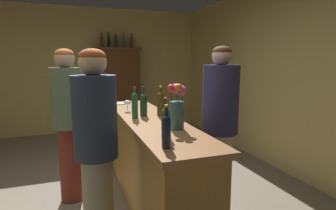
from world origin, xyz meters
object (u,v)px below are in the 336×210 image
object	(u,v)px
display_bottle_midright	(124,41)
display_bottle_midleft	(109,41)
display_bottle_left	(102,41)
bar_counter	(150,163)
wine_glass_mid	(127,103)
wine_bottle_merlot	(166,130)
cheese_plate	(120,104)
display_bottle_center	(116,41)
display_cabinet	(118,89)
wine_bottle_pinot	(144,104)
wine_glass_front	(144,101)
bartender	(220,126)
wine_bottle_rose	(161,102)
wine_bottle_malbec	(135,104)
patron_by_cabinet	(96,144)
patron_in_navy	(68,119)
wine_bottle_syrah	(166,121)
flower_arrangement	(177,107)

from	to	relation	value
display_bottle_midright	display_bottle_midleft	bearing A→B (deg)	180.00
display_bottle_midright	display_bottle_left	bearing A→B (deg)	180.00
bar_counter	wine_glass_mid	xyz separation A→B (m)	(-0.14, 0.43, 0.59)
wine_bottle_merlot	cheese_plate	distance (m)	2.00
wine_glass_mid	display_bottle_left	bearing A→B (deg)	89.29
cheese_plate	display_bottle_center	bearing A→B (deg)	81.92
bar_counter	display_cabinet	bearing A→B (deg)	86.60
wine_bottle_pinot	wine_glass_front	bearing A→B (deg)	74.83
bartender	display_bottle_midright	bearing A→B (deg)	-83.74
wine_bottle_rose	wine_bottle_merlot	xyz separation A→B (m)	(-0.30, -1.06, -0.02)
wine_bottle_malbec	wine_bottle_rose	xyz separation A→B (m)	(0.29, 0.04, -0.00)
wine_bottle_malbec	patron_by_cabinet	bearing A→B (deg)	-127.68
cheese_plate	bartender	distance (m)	1.58
display_bottle_midleft	display_bottle_left	bearing A→B (deg)	180.00
wine_bottle_rose	wine_glass_mid	bearing A→B (deg)	127.67
patron_in_navy	bar_counter	bearing A→B (deg)	-17.04
wine_bottle_pinot	patron_by_cabinet	world-z (taller)	patron_by_cabinet
wine_bottle_pinot	patron_in_navy	world-z (taller)	patron_in_navy
patron_by_cabinet	wine_bottle_syrah	bearing A→B (deg)	-54.21
patron_by_cabinet	display_cabinet	bearing A→B (deg)	46.24
display_bottle_midright	patron_in_navy	distance (m)	3.27
wine_bottle_syrah	bartender	xyz separation A→B (m)	(0.69, 0.37, -0.18)
display_bottle_center	display_bottle_midright	xyz separation A→B (m)	(0.17, -0.00, -0.00)
display_bottle_left	display_bottle_midright	world-z (taller)	display_bottle_midright
wine_glass_mid	bartender	distance (m)	1.12
bar_counter	wine_bottle_malbec	bearing A→B (deg)	172.50
wine_glass_front	patron_by_cabinet	size ratio (longest dim) A/B	0.08
display_bottle_left	wine_glass_mid	bearing A→B (deg)	-90.71
wine_bottle_syrah	display_cabinet	bearing A→B (deg)	86.13
wine_bottle_pinot	display_bottle_left	bearing A→B (deg)	91.33
display_bottle_midright	wine_glass_front	bearing A→B (deg)	-95.67
wine_bottle_syrah	wine_glass_front	size ratio (longest dim) A/B	2.28
cheese_plate	patron_in_navy	distance (m)	0.87
cheese_plate	patron_by_cabinet	distance (m)	1.61
flower_arrangement	patron_by_cabinet	size ratio (longest dim) A/B	0.24
wine_bottle_malbec	display_bottle_center	world-z (taller)	display_bottle_center
bar_counter	cheese_plate	xyz separation A→B (m)	(-0.14, 1.00, 0.50)
display_cabinet	patron_in_navy	size ratio (longest dim) A/B	1.09
bar_counter	wine_bottle_merlot	size ratio (longest dim) A/B	8.41
wine_glass_front	flower_arrangement	world-z (taller)	flower_arrangement
bartender	cheese_plate	bearing A→B (deg)	-59.21
wine_bottle_pinot	display_bottle_midright	xyz separation A→B (m)	(0.40, 3.21, 0.86)
display_bottle_midleft	bar_counter	bearing A→B (deg)	-90.68
bar_counter	patron_in_navy	bearing A→B (deg)	151.13
patron_by_cabinet	wine_bottle_pinot	bearing A→B (deg)	17.49
wine_bottle_pinot	display_bottle_center	distance (m)	3.33
wine_bottle_pinot	wine_bottle_rose	xyz separation A→B (m)	(0.18, -0.04, 0.01)
bar_counter	wine_bottle_syrah	size ratio (longest dim) A/B	8.09
flower_arrangement	patron_in_navy	bearing A→B (deg)	132.92
display_bottle_center	bartender	world-z (taller)	display_bottle_center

